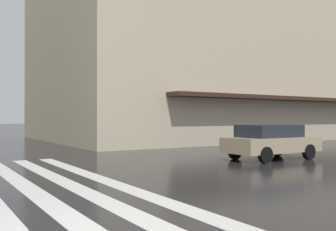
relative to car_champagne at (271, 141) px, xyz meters
The scene contains 1 object.
car_champagne is the anchor object (origin of this frame).
Camera 1 is at (-5.32, 1.75, 1.69)m, focal length 40.55 mm.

